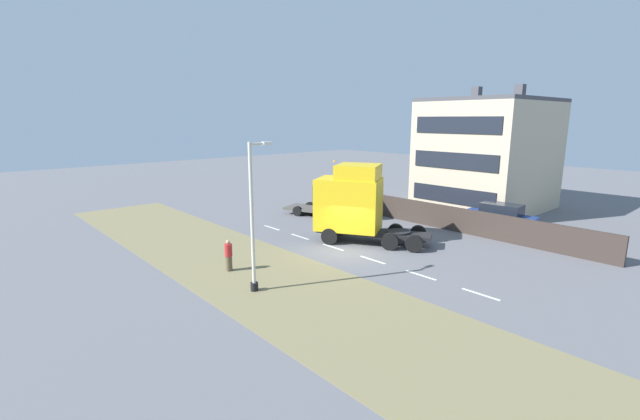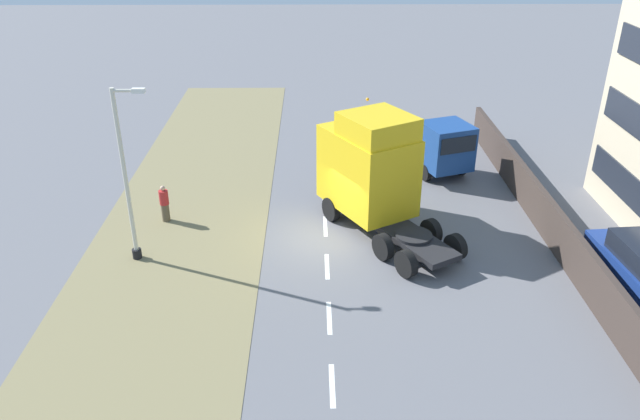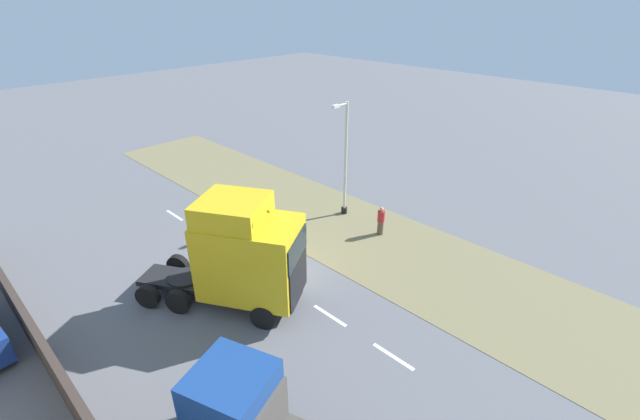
% 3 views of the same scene
% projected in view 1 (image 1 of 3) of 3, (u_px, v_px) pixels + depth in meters
% --- Properties ---
extents(ground_plane, '(120.00, 120.00, 0.00)m').
position_uv_depth(ground_plane, '(343.00, 251.00, 25.46)').
color(ground_plane, slate).
rests_on(ground_plane, ground).
extents(grass_verge, '(7.00, 44.00, 0.01)m').
position_uv_depth(grass_verge, '(259.00, 274.00, 21.55)').
color(grass_verge, olive).
rests_on(grass_verge, ground).
extents(lane_markings, '(0.16, 17.80, 0.00)m').
position_uv_depth(lane_markings, '(352.00, 253.00, 24.95)').
color(lane_markings, white).
rests_on(lane_markings, ground).
extents(boundary_wall, '(0.25, 24.00, 1.69)m').
position_uv_depth(boundary_wall, '(431.00, 215.00, 31.16)').
color(boundary_wall, '#382D28').
rests_on(boundary_wall, ground).
extents(building_block, '(10.80, 8.42, 10.43)m').
position_uv_depth(building_block, '(488.00, 155.00, 36.43)').
color(building_block, '#C1B293').
rests_on(building_block, ground).
extents(lorry_cab, '(5.69, 7.18, 5.07)m').
position_uv_depth(lorry_cab, '(353.00, 203.00, 26.96)').
color(lorry_cab, black).
rests_on(lorry_cab, ground).
extents(flatbed_truck, '(4.07, 6.47, 2.76)m').
position_uv_depth(flatbed_truck, '(338.00, 200.00, 33.58)').
color(flatbed_truck, navy).
rests_on(flatbed_truck, ground).
extents(parked_car, '(2.08, 4.78, 2.07)m').
position_uv_depth(parked_car, '(499.00, 219.00, 29.13)').
color(parked_car, navy).
rests_on(parked_car, ground).
extents(lamp_post, '(1.30, 0.35, 6.73)m').
position_uv_depth(lamp_post, '(254.00, 225.00, 18.92)').
color(lamp_post, black).
rests_on(lamp_post, ground).
extents(pedestrian, '(0.39, 0.39, 1.65)m').
position_uv_depth(pedestrian, '(229.00, 256.00, 21.91)').
color(pedestrian, brown).
rests_on(pedestrian, ground).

